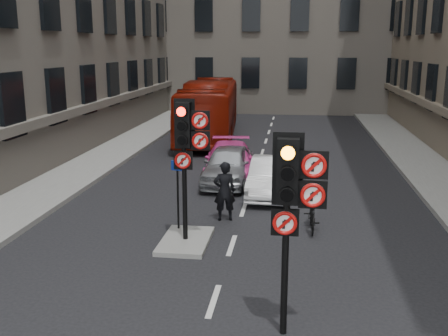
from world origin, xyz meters
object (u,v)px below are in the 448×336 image
(motorcyclist, at_px, (224,191))
(signal_near, at_px, (292,193))
(car_silver, at_px, (228,165))
(signal_far, at_px, (187,140))
(car_white, at_px, (270,177))
(bus_red, at_px, (209,109))
(motorcycle, at_px, (312,213))
(car_pink, at_px, (230,161))
(info_sign, at_px, (178,185))

(motorcyclist, bearing_deg, signal_near, 92.03)
(signal_near, relative_size, car_silver, 0.88)
(car_silver, relative_size, motorcyclist, 2.32)
(signal_far, height_order, car_white, signal_far)
(car_white, xyz_separation_m, motorcyclist, (-1.18, -2.86, 0.25))
(car_silver, distance_m, bus_red, 9.95)
(car_white, bearing_deg, motorcycle, -66.72)
(car_silver, height_order, bus_red, bus_red)
(car_pink, distance_m, motorcycle, 6.24)
(signal_far, relative_size, car_silver, 0.88)
(car_silver, distance_m, motorcycle, 5.55)
(car_silver, xyz_separation_m, car_white, (1.62, -1.36, -0.07))
(motorcycle, distance_m, info_sign, 3.76)
(car_pink, xyz_separation_m, motorcycle, (2.97, -5.48, -0.17))
(bus_red, distance_m, motorcycle, 15.31)
(motorcyclist, xyz_separation_m, info_sign, (-1.10, -1.21, 0.46))
(car_silver, bearing_deg, motorcyclist, -82.76)
(signal_near, xyz_separation_m, signal_far, (-2.60, 4.00, 0.12))
(signal_far, height_order, bus_red, signal_far)
(signal_far, relative_size, car_white, 0.95)
(car_silver, bearing_deg, car_pink, 95.16)
(signal_near, height_order, motorcyclist, signal_near)
(motorcycle, height_order, motorcyclist, motorcyclist)
(car_pink, bearing_deg, car_white, -57.41)
(bus_red, relative_size, info_sign, 5.91)
(bus_red, bearing_deg, signal_far, -87.22)
(motorcycle, xyz_separation_m, motorcyclist, (-2.49, 0.49, 0.40))
(motorcyclist, bearing_deg, signal_far, 55.33)
(car_white, height_order, motorcyclist, motorcyclist)
(car_white, relative_size, motorcyclist, 2.17)
(car_white, xyz_separation_m, info_sign, (-2.28, -4.07, 0.71))
(bus_red, height_order, info_sign, bus_red)
(signal_far, relative_size, car_pink, 0.80)
(car_silver, xyz_separation_m, motorcycle, (2.92, -4.71, -0.21))
(car_white, bearing_deg, car_pink, 129.99)
(car_white, height_order, car_pink, car_pink)
(signal_near, height_order, bus_red, signal_near)
(car_pink, bearing_deg, signal_near, -82.94)
(info_sign, bearing_deg, motorcycle, 24.19)
(car_white, bearing_deg, info_sign, -117.24)
(bus_red, bearing_deg, info_sign, -88.49)
(signal_near, xyz_separation_m, motorcyclist, (-1.94, 5.96, -1.71))
(bus_red, relative_size, motorcycle, 7.04)
(motorcyclist, bearing_deg, motorcycle, 152.86)
(signal_far, relative_size, motorcyclist, 2.05)
(motorcyclist, bearing_deg, car_white, -128.49)
(bus_red, bearing_deg, car_pink, -80.51)
(bus_red, height_order, motorcycle, bus_red)
(signal_near, xyz_separation_m, info_sign, (-3.04, 4.74, -1.25))
(car_pink, xyz_separation_m, motorcyclist, (0.48, -4.99, 0.22))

